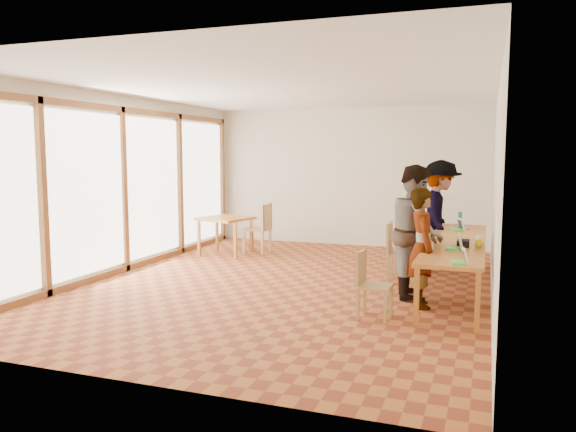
% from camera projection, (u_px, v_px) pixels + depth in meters
% --- Properties ---
extents(ground, '(8.00, 8.00, 0.00)m').
position_uv_depth(ground, '(286.00, 284.00, 8.72)').
color(ground, '#A55928').
rests_on(ground, ground).
extents(wall_back, '(6.00, 0.10, 3.00)m').
position_uv_depth(wall_back, '(348.00, 177.00, 12.30)').
color(wall_back, beige).
rests_on(wall_back, ground).
extents(wall_front, '(6.00, 0.10, 3.00)m').
position_uv_depth(wall_front, '(128.00, 215.00, 4.81)').
color(wall_front, beige).
rests_on(wall_front, ground).
extents(wall_right, '(0.10, 8.00, 3.00)m').
position_uv_depth(wall_right, '(495.00, 192.00, 7.55)').
color(wall_right, beige).
rests_on(wall_right, ground).
extents(window_wall, '(0.10, 8.00, 3.00)m').
position_uv_depth(window_wall, '(123.00, 184.00, 9.55)').
color(window_wall, white).
rests_on(window_wall, ground).
extents(ceiling, '(6.00, 8.00, 0.04)m').
position_uv_depth(ceiling, '(286.00, 86.00, 8.39)').
color(ceiling, white).
rests_on(ceiling, wall_back).
extents(communal_table, '(0.80, 4.00, 0.75)m').
position_uv_depth(communal_table, '(457.00, 244.00, 8.23)').
color(communal_table, '#BC7929').
rests_on(communal_table, ground).
extents(side_table, '(0.90, 0.90, 0.75)m').
position_uv_depth(side_table, '(226.00, 221.00, 11.21)').
color(side_table, '#BC7929').
rests_on(side_table, ground).
extents(chair_near, '(0.41, 0.41, 0.45)m').
position_uv_depth(chair_near, '(368.00, 277.00, 6.90)').
color(chair_near, tan).
rests_on(chair_near, ground).
extents(chair_mid, '(0.45, 0.45, 0.50)m').
position_uv_depth(chair_mid, '(395.00, 246.00, 8.78)').
color(chair_mid, tan).
rests_on(chair_mid, ground).
extents(chair_far, '(0.49, 0.49, 0.48)m').
position_uv_depth(chair_far, '(401.00, 240.00, 9.52)').
color(chair_far, tan).
rests_on(chair_far, ground).
extents(chair_empty, '(0.53, 0.53, 0.46)m').
position_uv_depth(chair_empty, '(419.00, 240.00, 9.71)').
color(chair_empty, tan).
rests_on(chair_empty, ground).
extents(chair_spare, '(0.48, 0.48, 0.54)m').
position_uv_depth(chair_spare, '(262.00, 223.00, 11.40)').
color(chair_spare, tan).
rests_on(chair_spare, ground).
extents(person_near, '(0.54, 0.66, 1.58)m').
position_uv_depth(person_near, '(422.00, 248.00, 7.37)').
color(person_near, gray).
rests_on(person_near, ground).
extents(person_mid, '(0.88, 1.04, 1.87)m').
position_uv_depth(person_mid, '(416.00, 231.00, 7.90)').
color(person_mid, gray).
rests_on(person_mid, ground).
extents(person_far, '(0.79, 1.28, 1.91)m').
position_uv_depth(person_far, '(440.00, 214.00, 9.89)').
color(person_far, gray).
rests_on(person_far, ground).
extents(laptop_near, '(0.21, 0.24, 0.18)m').
position_uv_depth(laptop_near, '(462.00, 259.00, 6.51)').
color(laptop_near, '#4CD63E').
rests_on(laptop_near, communal_table).
extents(laptop_mid, '(0.22, 0.26, 0.21)m').
position_uv_depth(laptop_mid, '(457.00, 245.00, 7.47)').
color(laptop_mid, '#4CD63E').
rests_on(laptop_mid, communal_table).
extents(laptop_far, '(0.28, 0.30, 0.20)m').
position_uv_depth(laptop_far, '(458.00, 227.00, 9.30)').
color(laptop_far, '#4CD63E').
rests_on(laptop_far, communal_table).
extents(yellow_mug, '(0.13, 0.13, 0.10)m').
position_uv_depth(yellow_mug, '(479.00, 244.00, 7.60)').
color(yellow_mug, yellow).
rests_on(yellow_mug, communal_table).
extents(green_bottle, '(0.07, 0.07, 0.28)m').
position_uv_depth(green_bottle, '(460.00, 220.00, 9.58)').
color(green_bottle, '#14773D').
rests_on(green_bottle, communal_table).
extents(clear_glass, '(0.07, 0.07, 0.09)m').
position_uv_depth(clear_glass, '(431.00, 246.00, 7.48)').
color(clear_glass, silver).
rests_on(clear_glass, communal_table).
extents(condiment_cup, '(0.08, 0.08, 0.06)m').
position_uv_depth(condiment_cup, '(478.00, 237.00, 8.35)').
color(condiment_cup, white).
rests_on(condiment_cup, communal_table).
extents(pink_phone, '(0.05, 0.10, 0.01)m').
position_uv_depth(pink_phone, '(468.00, 229.00, 9.41)').
color(pink_phone, '#E14D9A').
rests_on(pink_phone, communal_table).
extents(black_pouch, '(0.16, 0.26, 0.09)m').
position_uv_depth(black_pouch, '(463.00, 243.00, 7.69)').
color(black_pouch, black).
rests_on(black_pouch, communal_table).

